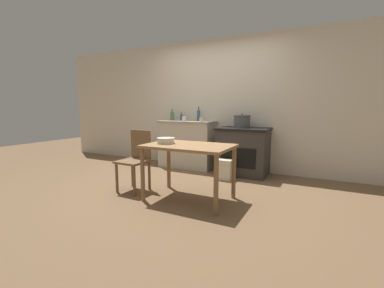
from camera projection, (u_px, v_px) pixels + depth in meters
ground_plane at (178, 188)px, 3.93m from camera, size 14.00×14.00×0.00m
wall_back at (217, 105)px, 5.14m from camera, size 8.00×0.07×2.55m
counter_cabinet at (187, 144)px, 5.24m from camera, size 1.14×0.54×0.95m
stove at (243, 151)px, 4.67m from camera, size 0.91×0.65×0.86m
work_table at (189, 153)px, 3.36m from camera, size 1.13×0.73×0.74m
chair at (136, 158)px, 3.79m from camera, size 0.41×0.41×0.89m
flour_sack at (224, 170)px, 4.37m from camera, size 0.26×0.18×0.34m
stock_pot at (242, 121)px, 4.64m from camera, size 0.30×0.30×0.25m
mixing_bowl_large at (166, 140)px, 3.45m from camera, size 0.25×0.25×0.08m
bottle_far_left at (182, 117)px, 5.38m from camera, size 0.06×0.06×0.17m
bottle_left at (199, 115)px, 5.16m from camera, size 0.07×0.07×0.28m
bottle_mid_left at (172, 116)px, 5.43m from camera, size 0.08×0.08×0.24m
cup_center_left at (184, 119)px, 5.02m from camera, size 0.08×0.08×0.09m
cup_center at (201, 120)px, 4.83m from camera, size 0.08×0.08×0.08m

